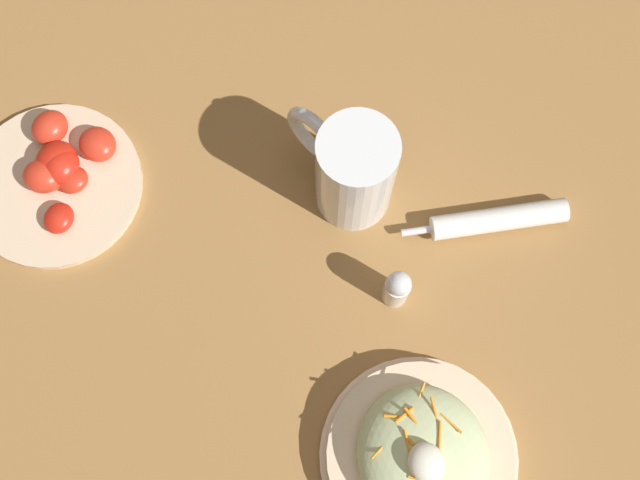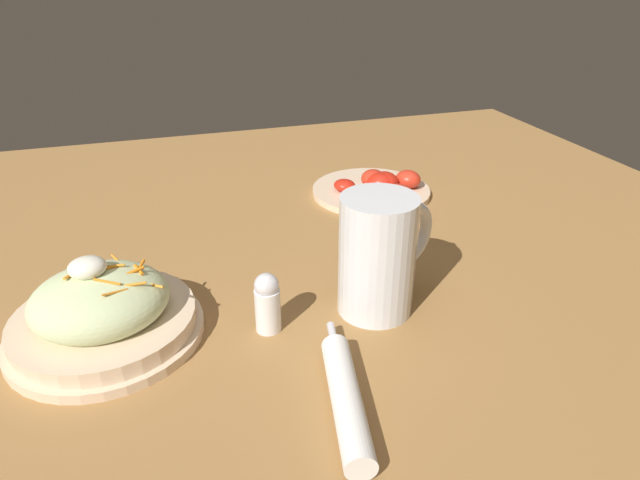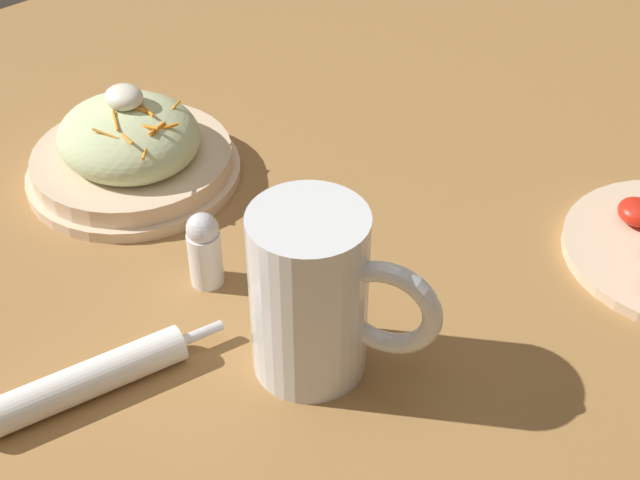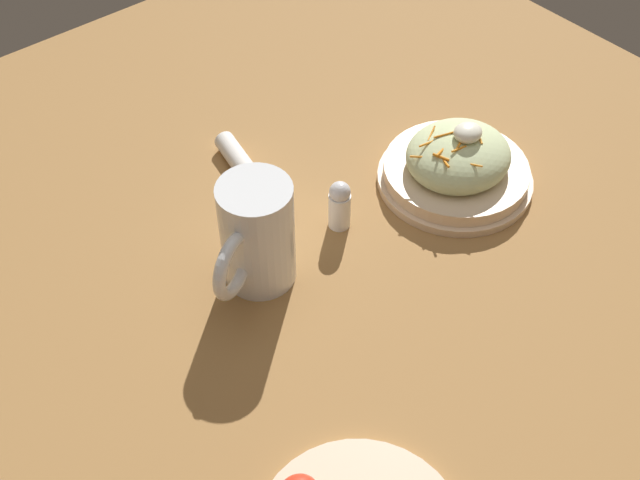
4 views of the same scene
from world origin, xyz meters
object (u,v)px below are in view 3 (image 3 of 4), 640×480
beer_mug (313,304)px  napkin_roll (86,381)px  salad_plate (131,150)px  salt_shaker (204,249)px

beer_mug → napkin_roll: bearing=-122.1°
salad_plate → salt_shaker: salad_plate is taller
napkin_roll → salt_shaker: (-0.04, 0.14, 0.02)m
napkin_roll → salt_shaker: salt_shaker is taller
beer_mug → napkin_roll: beer_mug is taller
salad_plate → salt_shaker: (0.17, -0.04, 0.00)m
salad_plate → beer_mug: bearing=-6.9°
salad_plate → salt_shaker: 0.18m
salad_plate → napkin_roll: bearing=-40.5°
salad_plate → beer_mug: 0.31m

